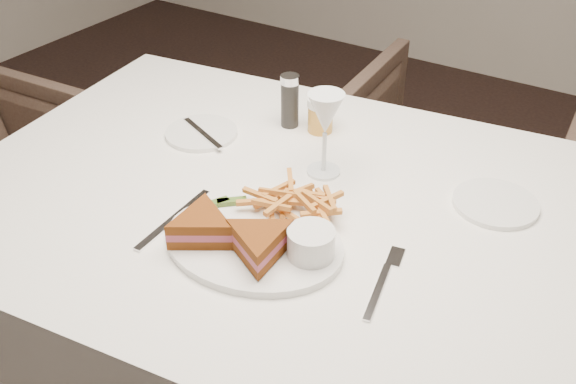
% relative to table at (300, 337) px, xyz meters
% --- Properties ---
extents(table, '(1.49, 1.09, 0.75)m').
position_rel_table_xyz_m(table, '(0.00, 0.00, 0.00)').
color(table, white).
rests_on(table, ground).
extents(chair_far, '(0.73, 0.68, 0.71)m').
position_rel_table_xyz_m(chair_far, '(0.04, 0.87, -0.02)').
color(chair_far, '#4F3B30').
rests_on(chair_far, ground).
extents(table_setting, '(0.80, 0.60, 0.18)m').
position_rel_table_xyz_m(table_setting, '(-0.01, -0.05, 0.41)').
color(table_setting, white).
rests_on(table_setting, table).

